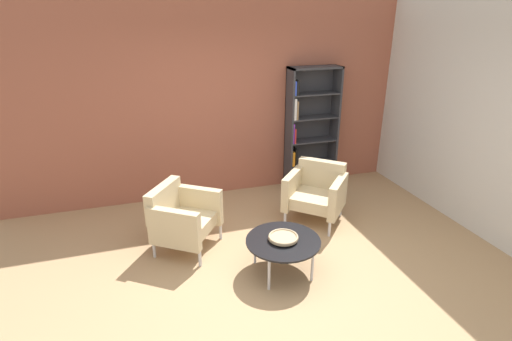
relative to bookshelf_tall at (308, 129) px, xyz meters
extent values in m
plane|color=tan|center=(-1.37, -2.26, -0.94)|extent=(8.32, 8.32, 0.00)
cube|color=#9E5642|center=(-1.37, 0.20, 0.51)|extent=(6.40, 0.12, 2.90)
cube|color=silver|center=(1.49, -1.66, 0.51)|extent=(0.12, 5.20, 2.90)
cube|color=#333338|center=(-0.34, -0.03, 0.01)|extent=(0.03, 0.30, 1.90)
cube|color=#333338|center=(0.43, -0.03, 0.01)|extent=(0.03, 0.30, 1.90)
cube|color=#333338|center=(0.05, -0.03, 0.94)|extent=(0.80, 0.30, 0.03)
cube|color=#333338|center=(0.05, -0.03, -0.93)|extent=(0.80, 0.30, 0.03)
cube|color=#333338|center=(0.05, 0.11, 0.01)|extent=(0.80, 0.02, 1.90)
cube|color=#333338|center=(0.05, -0.03, -0.55)|extent=(0.76, 0.28, 0.02)
cube|color=#333338|center=(0.05, -0.03, -0.18)|extent=(0.76, 0.28, 0.02)
cube|color=#333338|center=(0.05, -0.03, 0.19)|extent=(0.76, 0.28, 0.02)
cube|color=#333338|center=(0.05, -0.03, 0.56)|extent=(0.76, 0.28, 0.02)
cube|color=yellow|center=(-0.31, -0.07, -0.78)|extent=(0.03, 0.20, 0.24)
cube|color=blue|center=(-0.27, -0.07, -0.79)|extent=(0.03, 0.19, 0.22)
cube|color=orange|center=(-0.30, -0.07, -0.42)|extent=(0.04, 0.20, 0.23)
cube|color=black|center=(-0.25, -0.07, -0.40)|extent=(0.03, 0.20, 0.27)
cube|color=purple|center=(-0.31, -0.05, -0.01)|extent=(0.02, 0.23, 0.31)
cube|color=red|center=(-0.28, -0.08, -0.05)|extent=(0.02, 0.17, 0.23)
cube|color=white|center=(-0.30, -0.08, 0.36)|extent=(0.04, 0.17, 0.32)
cube|color=olive|center=(-0.26, -0.04, 0.34)|extent=(0.02, 0.25, 0.28)
cube|color=blue|center=(-0.31, -0.06, 0.67)|extent=(0.03, 0.22, 0.21)
cube|color=black|center=(-0.27, -0.07, 0.68)|extent=(0.03, 0.20, 0.21)
cylinder|color=black|center=(-1.21, -2.08, -0.55)|extent=(0.80, 0.80, 0.02)
cylinder|color=silver|center=(-1.45, -2.32, -0.75)|extent=(0.03, 0.03, 0.38)
cylinder|color=silver|center=(-0.97, -2.32, -0.75)|extent=(0.03, 0.03, 0.38)
cylinder|color=silver|center=(-1.45, -1.84, -0.75)|extent=(0.03, 0.03, 0.38)
cylinder|color=silver|center=(-0.97, -1.84, -0.75)|extent=(0.03, 0.03, 0.38)
cylinder|color=tan|center=(-1.21, -2.08, -0.53)|extent=(0.13, 0.13, 0.02)
cylinder|color=tan|center=(-1.21, -2.08, -0.51)|extent=(0.32, 0.32, 0.02)
torus|color=tan|center=(-1.21, -2.08, -0.50)|extent=(0.32, 0.32, 0.02)
cube|color=#C6B289|center=(-0.39, -1.14, -0.62)|extent=(0.86, 0.86, 0.16)
cube|color=#C6B289|center=(-0.21, -0.94, -0.35)|extent=(0.55, 0.52, 0.38)
cube|color=#C6B289|center=(-0.64, -0.95, -0.51)|extent=(0.49, 0.53, 0.46)
cube|color=#C6B289|center=(-0.18, -1.37, -0.51)|extent=(0.49, 0.53, 0.46)
cylinder|color=silver|center=(-0.82, -1.17, -0.82)|extent=(0.04, 0.04, 0.24)
cylinder|color=silver|center=(-0.38, -1.57, -0.82)|extent=(0.04, 0.04, 0.24)
cylinder|color=silver|center=(-0.43, -0.74, -0.82)|extent=(0.04, 0.04, 0.24)
cylinder|color=silver|center=(0.01, -1.15, -0.82)|extent=(0.04, 0.04, 0.24)
cube|color=#C6B289|center=(-2.13, -1.29, -0.62)|extent=(0.84, 0.86, 0.16)
cube|color=#C6B289|center=(-2.35, -1.14, -0.35)|extent=(0.47, 0.59, 0.38)
cube|color=#C6B289|center=(-2.29, -1.56, -0.51)|extent=(0.56, 0.44, 0.46)
cube|color=#C6B289|center=(-1.94, -1.05, -0.51)|extent=(0.56, 0.44, 0.46)
cylinder|color=silver|center=(-2.05, -1.72, -0.82)|extent=(0.04, 0.04, 0.24)
cylinder|color=silver|center=(-1.71, -1.23, -0.82)|extent=(0.04, 0.04, 0.24)
cylinder|color=silver|center=(-2.53, -1.38, -0.82)|extent=(0.04, 0.04, 0.24)
cylinder|color=silver|center=(-2.18, -0.89, -0.82)|extent=(0.04, 0.04, 0.24)
camera|label=1|loc=(-2.56, -5.44, 1.71)|focal=27.74mm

